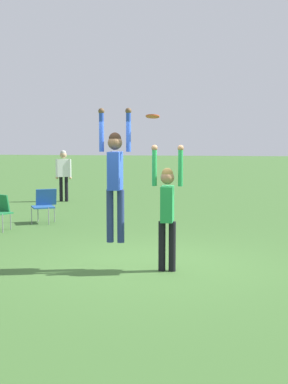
% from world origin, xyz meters
% --- Properties ---
extents(ground_plane, '(120.00, 120.00, 0.00)m').
position_xyz_m(ground_plane, '(0.00, 0.00, 0.00)').
color(ground_plane, '#3D662D').
extents(person_jumping, '(0.56, 0.42, 2.26)m').
position_xyz_m(person_jumping, '(-0.48, -0.37, 1.68)').
color(person_jumping, navy).
rests_on(person_jumping, ground_plane).
extents(person_defending, '(0.54, 0.39, 2.12)m').
position_xyz_m(person_defending, '(0.40, -0.34, 1.12)').
color(person_defending, black).
rests_on(person_defending, ground_plane).
extents(frisbee, '(0.24, 0.23, 0.07)m').
position_xyz_m(frisbee, '(0.13, -0.19, 2.59)').
color(frisbee, '#E04C23').
extents(camping_chair_1, '(0.74, 0.81, 0.88)m').
position_xyz_m(camping_chair_1, '(-3.42, 4.29, 0.52)').
color(camping_chair_1, gray).
rests_on(camping_chair_1, ground_plane).
extents(person_spectator_near, '(0.59, 0.37, 1.81)m').
position_xyz_m(person_spectator_near, '(-4.40, 8.98, 1.10)').
color(person_spectator_near, black).
rests_on(person_spectator_near, ground_plane).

